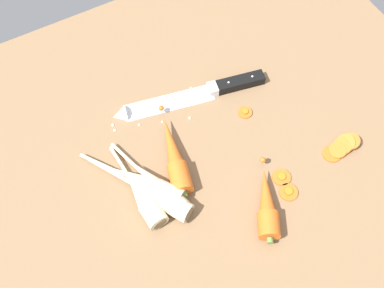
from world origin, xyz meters
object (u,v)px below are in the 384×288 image
parsnip_front (143,197)px  parsnip_back (158,186)px  carrot_slice_stack (342,147)px  carrot_slice_stray_far (246,113)px  chefs_knife (188,97)px  carrot_slice_stray_near (282,177)px  parsnip_mid_right (155,195)px  whole_carrot (174,156)px  carrot_slice_stray_mid (289,192)px  parsnip_mid_left (147,184)px  whole_carrot_second (267,205)px

parsnip_front → parsnip_back: 3.70cm
carrot_slice_stack → carrot_slice_stray_far: size_ratio=2.78×
parsnip_front → carrot_slice_stack: parsnip_front is taller
chefs_knife → carrot_slice_stray_near: size_ratio=9.13×
parsnip_back → carrot_slice_stray_far: bearing=15.7°
parsnip_mid_right → carrot_slice_stray_far: parsnip_mid_right is taller
whole_carrot → carrot_slice_stack: size_ratio=2.50×
parsnip_mid_right → parsnip_back: size_ratio=1.05×
carrot_slice_stray_far → parsnip_front: bearing=-165.1°
parsnip_back → carrot_slice_stray_near: bearing=-22.3°
whole_carrot → parsnip_front: 10.66cm
carrot_slice_stack → carrot_slice_stray_mid: bearing=-169.1°
whole_carrot → carrot_slice_stack: 34.81cm
parsnip_front → carrot_slice_stray_far: 29.50cm
whole_carrot → parsnip_mid_left: 7.95cm
carrot_slice_stray_far → parsnip_mid_left: bearing=-168.4°
chefs_knife → parsnip_mid_right: parsnip_mid_right is taller
chefs_knife → whole_carrot: whole_carrot is taller
chefs_knife → carrot_slice_stack: 34.50cm
parsnip_mid_right → parsnip_back: same height
chefs_knife → whole_carrot: size_ratio=1.63×
parsnip_mid_left → carrot_slice_stray_mid: bearing=-30.9°
parsnip_front → carrot_slice_stray_mid: (25.98, -12.23, -1.62)cm
parsnip_mid_right → carrot_slice_stray_far: size_ratio=7.11×
carrot_slice_stray_mid → carrot_slice_stray_far: size_ratio=1.24×
carrot_slice_stack → parsnip_front: bearing=167.3°
parsnip_front → carrot_slice_stray_far: bearing=14.9°
whole_carrot_second → carrot_slice_stray_mid: whole_carrot_second is taller
whole_carrot → carrot_slice_stray_mid: bearing=-46.0°
whole_carrot → parsnip_front: (-9.47, -4.89, -0.12)cm
carrot_slice_stack → carrot_slice_stray_far: (-12.77, 16.85, -0.47)cm
carrot_slice_stack → carrot_slice_stray_mid: size_ratio=2.24×
chefs_knife → carrot_slice_stray_mid: bearing=-77.4°
carrot_slice_stack → carrot_slice_stray_mid: (-15.26, -2.95, -0.47)cm
parsnip_mid_left → carrot_slice_stray_near: 26.99cm
parsnip_front → parsnip_mid_left: (2.02, 2.12, -0.00)cm
chefs_knife → whole_carrot_second: (0.73, -30.37, 1.45)cm
parsnip_mid_right → carrot_slice_stray_far: bearing=17.5°
carrot_slice_stray_near → carrot_slice_stray_mid: 3.45cm
parsnip_front → parsnip_back: size_ratio=0.98×
parsnip_back → carrot_slice_stray_mid: bearing=-29.9°
parsnip_front → carrot_slice_stray_mid: parsnip_front is taller
carrot_slice_stray_near → carrot_slice_stray_mid: (-0.65, -3.39, -0.00)cm
whole_carrot → carrot_slice_stray_near: 22.04cm
parsnip_front → chefs_knife: bearing=41.9°
parsnip_mid_right → parsnip_back: 1.90cm
whole_carrot_second → parsnip_mid_right: (-17.82, 12.29, -0.12)cm
carrot_slice_stray_near → parsnip_mid_left: bearing=156.0°
whole_carrot → carrot_slice_stray_far: 19.26cm
parsnip_mid_left → parsnip_back: (1.64, -1.53, 0.00)cm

